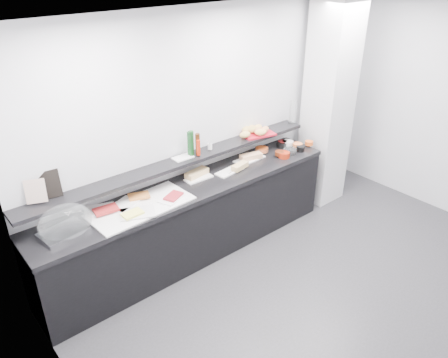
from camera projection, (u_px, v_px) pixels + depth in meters
ground at (350, 305)px, 4.39m from camera, size 5.00×5.00×0.00m
back_wall at (223, 124)px, 5.12m from camera, size 5.00×0.02×2.70m
ceiling at (401, 23)px, 3.13m from camera, size 5.00×5.00×0.00m
column at (328, 106)px, 5.73m from camera, size 0.50×0.50×2.70m
buffet_cabinet at (193, 222)px, 4.95m from camera, size 3.60×0.60×0.85m
counter_top at (192, 188)px, 4.74m from camera, size 3.62×0.62×0.05m
wall_shelf at (181, 161)px, 4.74m from camera, size 3.60×0.25×0.04m
cloche_base at (63, 232)px, 3.92m from camera, size 0.44×0.32×0.04m
cloche_dome at (65, 222)px, 3.87m from camera, size 0.51×0.37×0.34m
linen_runner at (141, 207)px, 4.33m from camera, size 1.06×0.54×0.01m
platter_meat_a at (100, 209)px, 4.26m from camera, size 0.34×0.29×0.01m
food_meat_a at (106, 210)px, 4.22m from camera, size 0.25×0.18×0.02m
platter_salmon at (124, 204)px, 4.34m from camera, size 0.33×0.28×0.01m
food_salmon at (139, 196)px, 4.45m from camera, size 0.25×0.20×0.02m
platter_cheese at (137, 213)px, 4.20m from camera, size 0.40×0.34×0.01m
food_cheese at (132, 214)px, 4.16m from camera, size 0.20×0.13×0.02m
platter_meat_b at (171, 198)px, 4.45m from camera, size 0.31×0.26×0.01m
food_meat_b at (173, 196)px, 4.45m from camera, size 0.23×0.19×0.02m
sandwich_plate_left at (199, 178)px, 4.87m from camera, size 0.32×0.15×0.01m
sandwich_food_left at (197, 173)px, 4.90m from camera, size 0.30×0.15×0.06m
tongs_left at (197, 178)px, 4.85m from camera, size 0.16×0.04×0.01m
sandwich_plate_mid at (229, 171)px, 5.02m from camera, size 0.36×0.18×0.01m
sandwich_food_mid at (240, 166)px, 5.05m from camera, size 0.24×0.13×0.06m
tongs_mid at (233, 171)px, 4.99m from camera, size 0.16×0.05×0.01m
sandwich_plate_right at (249, 159)px, 5.31m from camera, size 0.41×0.19×0.01m
sandwich_food_right at (251, 156)px, 5.29m from camera, size 0.29×0.17×0.06m
tongs_right at (243, 163)px, 5.20m from camera, size 0.16×0.04×0.01m
bowl_glass_fruit at (262, 150)px, 5.48m from camera, size 0.19×0.19×0.07m
fill_glass_fruit at (262, 150)px, 5.47m from camera, size 0.17×0.17×0.05m
bowl_black_jam at (282, 144)px, 5.64m from camera, size 0.18×0.18×0.07m
fill_black_jam at (282, 143)px, 5.66m from camera, size 0.16×0.16×0.05m
bowl_glass_cream at (283, 144)px, 5.65m from camera, size 0.19×0.19×0.07m
fill_glass_cream at (288, 143)px, 5.65m from camera, size 0.15×0.15×0.05m
bowl_red_jam at (284, 155)px, 5.36m from camera, size 0.16×0.16×0.07m
fill_red_jam at (279, 153)px, 5.37m from camera, size 0.14×0.14×0.05m
bowl_glass_salmon at (290, 151)px, 5.45m from camera, size 0.20×0.20×0.07m
fill_glass_salmon at (298, 145)px, 5.59m from camera, size 0.13×0.13×0.05m
bowl_black_fruit at (300, 149)px, 5.52m from camera, size 0.11×0.11×0.07m
fill_black_fruit at (309, 143)px, 5.65m from camera, size 0.12×0.12×0.05m
framed_print at (47, 185)px, 3.95m from camera, size 0.24×0.11×0.26m
print_art at (35, 191)px, 3.85m from camera, size 0.18×0.11×0.22m
condiment_tray at (183, 158)px, 4.76m from camera, size 0.22×0.14×0.01m
bottle_green_a at (190, 143)px, 4.77m from camera, size 0.08×0.08×0.26m
bottle_brown at (198, 144)px, 4.78m from camera, size 0.06×0.06×0.24m
bottle_green_b at (191, 143)px, 4.74m from camera, size 0.07×0.07×0.28m
bottle_hot at (198, 148)px, 4.76m from camera, size 0.05×0.05×0.18m
shaker_salt at (211, 147)px, 4.92m from camera, size 0.05×0.05×0.07m
shaker_pepper at (209, 147)px, 4.92m from camera, size 0.04×0.04×0.07m
bread_tray at (257, 134)px, 5.37m from camera, size 0.45×0.36×0.02m
bread_roll_nw at (246, 130)px, 5.34m from camera, size 0.17×0.14×0.08m
bread_roll_n at (252, 128)px, 5.39m from camera, size 0.13×0.10×0.08m
bread_roll_ne at (258, 128)px, 5.41m from camera, size 0.17×0.13×0.08m
bread_roll_sw at (245, 135)px, 5.21m from camera, size 0.16×0.11×0.08m
bread_roll_s at (261, 132)px, 5.27m from camera, size 0.17×0.14×0.08m
bread_roll_se at (265, 129)px, 5.36m from camera, size 0.14×0.10×0.08m
bread_roll_midw at (258, 131)px, 5.31m from camera, size 0.16×0.12×0.08m
bread_roll_mide at (252, 130)px, 5.34m from camera, size 0.16×0.13×0.08m
carafe at (293, 112)px, 5.64m from camera, size 0.11×0.11×0.30m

